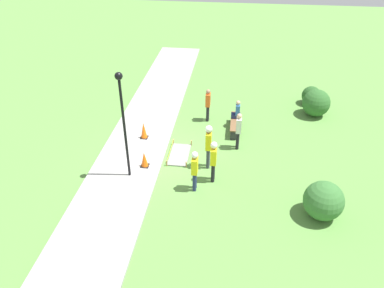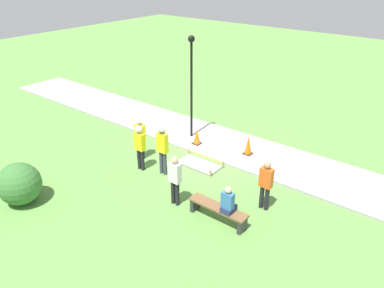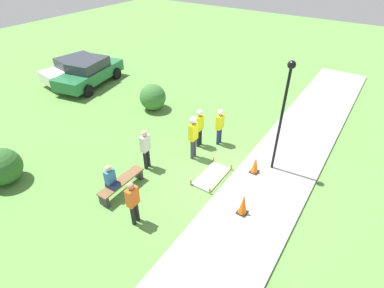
# 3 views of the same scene
# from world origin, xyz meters

# --- Properties ---
(ground_plane) EXTENTS (60.00, 60.00, 0.00)m
(ground_plane) POSITION_xyz_m (0.00, 0.00, 0.00)
(ground_plane) COLOR #5B8E42
(sidewalk) EXTENTS (28.00, 2.81, 0.10)m
(sidewalk) POSITION_xyz_m (0.00, -1.40, 0.05)
(sidewalk) COLOR #9E9E99
(sidewalk) RESTS_ON ground_plane
(wet_concrete_patch) EXTENTS (1.72, 0.87, 0.27)m
(wet_concrete_patch) POSITION_xyz_m (-0.18, 0.63, 0.03)
(wet_concrete_patch) COLOR gray
(wet_concrete_patch) RESTS_ON ground_plane
(traffic_cone_near_patch) EXTENTS (0.34, 0.34, 0.79)m
(traffic_cone_near_patch) POSITION_xyz_m (-1.27, -1.19, 0.49)
(traffic_cone_near_patch) COLOR black
(traffic_cone_near_patch) RESTS_ON sidewalk
(traffic_cone_far_patch) EXTENTS (0.34, 0.34, 0.69)m
(traffic_cone_far_patch) POSITION_xyz_m (0.90, -0.65, 0.44)
(traffic_cone_far_patch) COLOR black
(traffic_cone_far_patch) RESTS_ON sidewalk
(park_bench) EXTENTS (1.92, 0.44, 0.50)m
(park_bench) POSITION_xyz_m (-2.66, 2.94, 0.36)
(park_bench) COLOR #2D2D33
(park_bench) RESTS_ON ground_plane
(person_seated_on_bench) EXTENTS (0.36, 0.44, 0.89)m
(person_seated_on_bench) POSITION_xyz_m (-3.03, 2.99, 0.85)
(person_seated_on_bench) COLOR navy
(person_seated_on_bench) RESTS_ON park_bench
(worker_supervisor) EXTENTS (0.40, 0.25, 1.71)m
(worker_supervisor) POSITION_xyz_m (1.99, 1.55, 1.01)
(worker_supervisor) COLOR navy
(worker_supervisor) RESTS_ON ground_plane
(worker_assistant) EXTENTS (0.40, 0.28, 1.96)m
(worker_assistant) POSITION_xyz_m (0.48, 1.92, 1.20)
(worker_assistant) COLOR #383D47
(worker_assistant) RESTS_ON ground_plane
(worker_trainee) EXTENTS (0.40, 0.26, 1.78)m
(worker_trainee) POSITION_xyz_m (1.36, 2.20, 1.07)
(worker_trainee) COLOR black
(worker_trainee) RESTS_ON ground_plane
(bystander_in_orange_shirt) EXTENTS (0.40, 0.22, 1.68)m
(bystander_in_orange_shirt) POSITION_xyz_m (-3.46, 1.55, 0.95)
(bystander_in_orange_shirt) COLOR black
(bystander_in_orange_shirt) RESTS_ON ground_plane
(bystander_in_gray_shirt) EXTENTS (0.40, 0.23, 1.73)m
(bystander_in_gray_shirt) POSITION_xyz_m (-1.10, 3.09, 0.98)
(bystander_in_gray_shirt) COLOR black
(bystander_in_gray_shirt) RESTS_ON ground_plane
(lamppost_near) EXTENTS (0.28, 0.28, 4.35)m
(lamppost_near) POSITION_xyz_m (1.56, -1.12, 2.90)
(lamppost_near) COLOR black
(lamppost_near) RESTS_ON sidewalk
(shrub_rounded_far) EXTENTS (1.38, 1.38, 1.38)m
(shrub_rounded_far) POSITION_xyz_m (2.89, 6.09, 0.69)
(shrub_rounded_far) COLOR #387033
(shrub_rounded_far) RESTS_ON ground_plane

